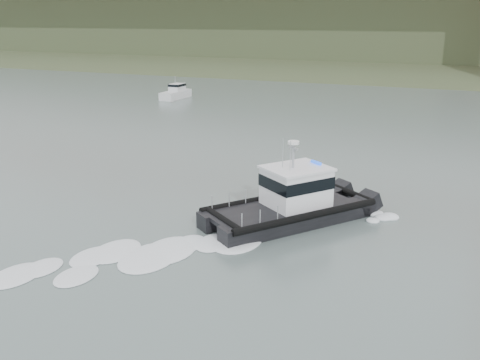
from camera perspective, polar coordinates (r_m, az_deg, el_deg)
name	(u,v)px	position (r m, az deg, el deg)	size (l,w,h in m)	color
ground	(195,268)	(24.72, -4.79, -9.36)	(400.00, 400.00, 0.00)	#566662
headlands	(433,34)	(145.38, 19.91, 14.48)	(500.00, 105.36, 27.12)	#354326
patrol_boat	(291,201)	(29.81, 5.50, -2.21)	(8.62, 9.96, 4.73)	black
motorboat	(176,93)	(76.42, -6.84, 9.23)	(1.98, 5.80, 3.18)	silver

